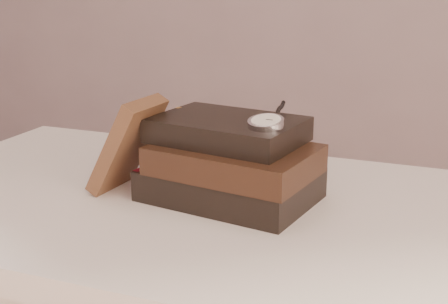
% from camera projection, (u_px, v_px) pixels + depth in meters
% --- Properties ---
extents(table, '(1.00, 0.60, 0.75)m').
position_uv_depth(table, '(188.00, 251.00, 1.00)').
color(table, silver).
rests_on(table, ground).
extents(book_stack, '(0.28, 0.21, 0.13)m').
position_uv_depth(book_stack, '(231.00, 163.00, 0.95)').
color(book_stack, black).
rests_on(book_stack, table).
extents(journal, '(0.11, 0.11, 0.15)m').
position_uv_depth(journal, '(127.00, 145.00, 0.98)').
color(journal, '#412719').
rests_on(journal, table).
extents(pocket_watch, '(0.06, 0.16, 0.02)m').
position_uv_depth(pocket_watch, '(267.00, 121.00, 0.89)').
color(pocket_watch, silver).
rests_on(pocket_watch, book_stack).
extents(eyeglasses, '(0.12, 0.14, 0.05)m').
position_uv_depth(eyeglasses, '(210.00, 135.00, 1.07)').
color(eyeglasses, silver).
rests_on(eyeglasses, book_stack).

